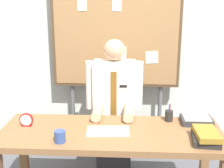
# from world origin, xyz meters

# --- Properties ---
(back_wall) EXTENTS (6.40, 0.08, 2.70)m
(back_wall) POSITION_xyz_m (0.00, 1.13, 1.35)
(back_wall) COLOR silver
(back_wall) RESTS_ON ground_plane
(desk) EXTENTS (1.82, 0.69, 0.76)m
(desk) POSITION_xyz_m (0.00, 0.00, 0.66)
(desk) COLOR brown
(desk) RESTS_ON ground_plane
(person) EXTENTS (0.55, 0.56, 1.43)m
(person) POSITION_xyz_m (0.00, 0.55, 0.67)
(person) COLOR #2D2D33
(person) RESTS_ON ground_plane
(bulletin_board) EXTENTS (1.35, 0.09, 2.13)m
(bulletin_board) POSITION_xyz_m (0.00, 0.92, 1.48)
(bulletin_board) COLOR #4C3823
(bulletin_board) RESTS_ON ground_plane
(book_stack) EXTENTS (0.22, 0.28, 0.09)m
(book_stack) POSITION_xyz_m (0.72, -0.16, 0.80)
(book_stack) COLOR #262626
(book_stack) RESTS_ON desk
(open_notebook) EXTENTS (0.35, 0.21, 0.01)m
(open_notebook) POSITION_xyz_m (-0.02, -0.02, 0.76)
(open_notebook) COLOR white
(open_notebook) RESTS_ON desk
(desk_clock) EXTENTS (0.11, 0.04, 0.11)m
(desk_clock) POSITION_xyz_m (-0.72, 0.06, 0.81)
(desk_clock) COLOR maroon
(desk_clock) RESTS_ON desk
(coffee_mug) EXTENTS (0.08, 0.08, 0.09)m
(coffee_mug) POSITION_xyz_m (-0.37, -0.22, 0.80)
(coffee_mug) COLOR #334C8C
(coffee_mug) RESTS_ON desk
(pen_holder) EXTENTS (0.07, 0.07, 0.16)m
(pen_holder) POSITION_xyz_m (0.50, 0.24, 0.80)
(pen_holder) COLOR #262626
(pen_holder) RESTS_ON desk
(paper_tray) EXTENTS (0.26, 0.20, 0.06)m
(paper_tray) POSITION_xyz_m (0.73, 0.20, 0.78)
(paper_tray) COLOR #333338
(paper_tray) RESTS_ON desk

